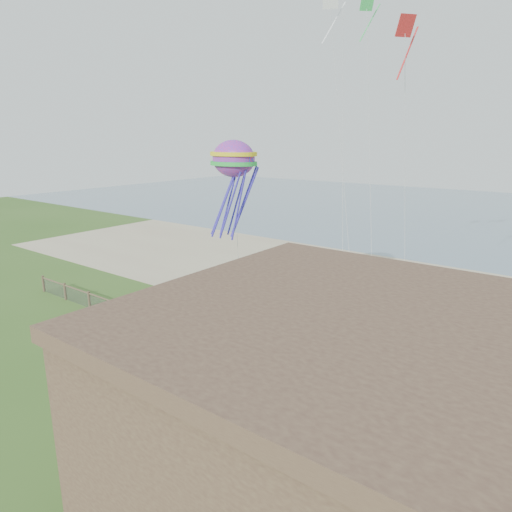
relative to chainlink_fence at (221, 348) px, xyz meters
The scene contains 11 objects.
ground 6.03m from the chainlink_fence, 90.00° to the right, with size 160.00×160.00×0.00m, color #375C1F.
sand_beach 16.01m from the chainlink_fence, 90.00° to the left, with size 72.00×20.00×0.02m, color tan.
ocean 60.00m from the chainlink_fence, 90.00° to the left, with size 160.00×68.00×0.02m, color slate.
chainlink_fence is the anchor object (origin of this frame).
motel 15.06m from the chainlink_fence, 28.30° to the right, with size 15.00×10.00×7.00m, color #4C3128.
motel_deck 13.04m from the chainlink_fence, ahead, with size 15.00×2.00×0.50m, color brown.
picnic_table 2.41m from the chainlink_fence, 24.57° to the right, with size 1.74×1.32×0.74m, color brown, non-canonical shape.
octopus_kite 9.81m from the chainlink_fence, 122.18° to the left, with size 3.20×2.26×6.58m, color #FF2861, non-canonical shape.
kite_white 22.46m from the chainlink_fence, 94.71° to the left, with size 1.24×0.70×2.88m, color white, non-canonical shape.
kite_red 19.42m from the chainlink_fence, 63.34° to the left, with size 1.16×0.70×2.79m, color red, non-canonical shape.
kite_green 23.68m from the chainlink_fence, 87.54° to the left, with size 1.06×0.70×2.46m, color #39D65B, non-canonical shape.
Camera 1 is at (14.89, -10.52, 11.37)m, focal length 32.00 mm.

